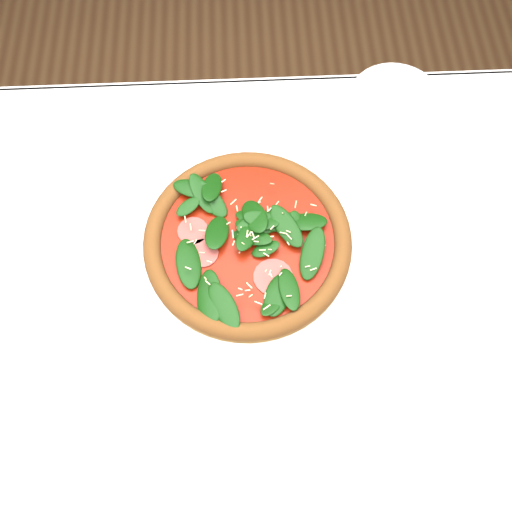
{
  "coord_description": "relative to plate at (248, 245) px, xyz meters",
  "views": [
    {
      "loc": [
        0.06,
        -0.3,
        1.53
      ],
      "look_at": [
        0.08,
        0.05,
        0.77
      ],
      "focal_mm": 40.0,
      "sensor_mm": 36.0,
      "label": 1
    }
  ],
  "objects": [
    {
      "name": "plate",
      "position": [
        0.0,
        0.0,
        0.0
      ],
      "size": [
        0.36,
        0.36,
        0.02
      ],
      "color": "white",
      "rests_on": "dining_table"
    },
    {
      "name": "pizza",
      "position": [
        0.0,
        0.0,
        0.02
      ],
      "size": [
        0.38,
        0.38,
        0.04
      ],
      "rotation": [
        0.0,
        0.0,
        0.24
      ],
      "color": "olive",
      "rests_on": "plate"
    },
    {
      "name": "saucer_far",
      "position": [
        0.26,
        0.27,
        -0.0
      ],
      "size": [
        0.16,
        0.16,
        0.01
      ],
      "color": "white",
      "rests_on": "dining_table"
    },
    {
      "name": "dining_table",
      "position": [
        -0.07,
        -0.07,
        -0.11
      ],
      "size": [
        1.21,
        0.81,
        0.75
      ],
      "color": "white",
      "rests_on": "ground"
    },
    {
      "name": "ground",
      "position": [
        -0.07,
        -0.07,
        -0.76
      ],
      "size": [
        6.0,
        6.0,
        0.0
      ],
      "primitive_type": "plane",
      "color": "brown",
      "rests_on": "ground"
    }
  ]
}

